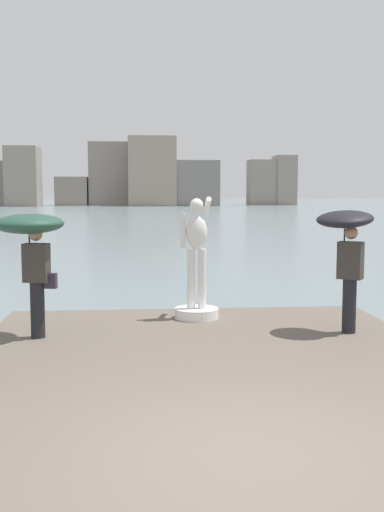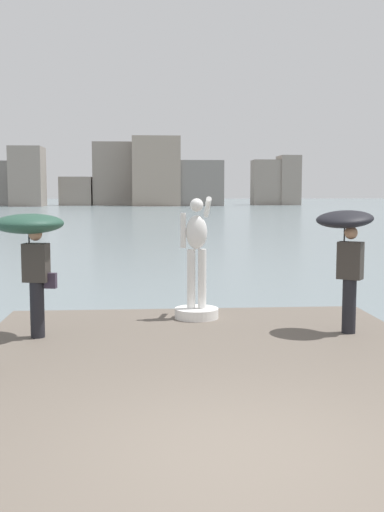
% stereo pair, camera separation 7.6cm
% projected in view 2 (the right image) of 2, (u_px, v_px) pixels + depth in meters
% --- Properties ---
extents(ground_plane, '(400.00, 400.00, 0.00)m').
position_uv_depth(ground_plane, '(157.00, 228.00, 45.09)').
color(ground_plane, slate).
extents(pier, '(6.71, 9.69, 0.40)m').
position_uv_depth(pier, '(216.00, 403.00, 7.22)').
color(pier, '#60564C').
rests_on(pier, ground).
extents(statue_white_figure, '(0.79, 0.96, 2.19)m').
position_uv_depth(statue_white_figure, '(197.00, 276.00, 11.03)').
color(statue_white_figure, white).
rests_on(statue_white_figure, pier).
extents(onlooker_left, '(1.28, 1.29, 1.95)m').
position_uv_depth(onlooker_left, '(31.00, 237.00, 9.51)').
color(onlooker_left, black).
rests_on(onlooker_left, pier).
extents(onlooker_right, '(1.28, 1.29, 2.02)m').
position_uv_depth(onlooker_right, '(347.00, 239.00, 9.84)').
color(onlooker_right, black).
rests_on(onlooker_right, pier).
extents(distant_skyline, '(64.40, 13.74, 13.00)m').
position_uv_depth(distant_skyline, '(140.00, 179.00, 119.29)').
color(distant_skyline, gray).
rests_on(distant_skyline, ground).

